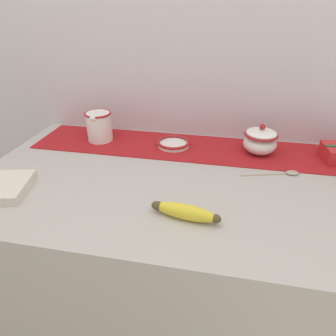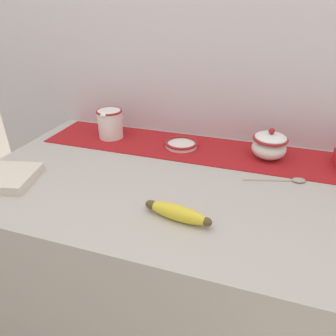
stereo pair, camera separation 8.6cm
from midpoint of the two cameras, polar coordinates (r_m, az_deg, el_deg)
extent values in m
cube|color=#B7B2AD|center=(1.22, -0.82, -21.17)|extent=(1.23, 0.70, 0.93)
cube|color=silver|center=(1.16, 2.91, 18.87)|extent=(2.03, 0.04, 2.40)
cube|color=#A8191E|center=(1.10, 1.41, 3.92)|extent=(1.13, 0.24, 0.00)
cylinder|color=white|center=(1.18, -15.05, 7.59)|extent=(0.09, 0.09, 0.11)
torus|color=#A31E23|center=(1.17, -15.37, 9.93)|extent=(0.10, 0.10, 0.01)
torus|color=white|center=(1.23, -13.96, 8.97)|extent=(0.06, 0.01, 0.06)
ellipsoid|color=white|center=(1.13, -16.27, 9.06)|extent=(0.03, 0.02, 0.02)
ellipsoid|color=white|center=(1.08, 14.92, 4.46)|extent=(0.11, 0.11, 0.07)
torus|color=#A31E23|center=(1.07, 15.14, 6.11)|extent=(0.12, 0.12, 0.01)
ellipsoid|color=white|center=(1.06, 15.18, 6.39)|extent=(0.10, 0.10, 0.03)
sphere|color=#A31E23|center=(1.06, 15.34, 7.52)|extent=(0.02, 0.02, 0.02)
cylinder|color=white|center=(1.11, -1.19, 4.44)|extent=(0.12, 0.12, 0.01)
torus|color=#A31E23|center=(1.11, -1.20, 4.91)|extent=(0.12, 0.12, 0.01)
ellipsoid|color=yellow|center=(0.74, 0.07, -8.50)|extent=(0.16, 0.06, 0.04)
ellipsoid|color=brown|center=(0.76, -5.18, -7.29)|extent=(0.04, 0.03, 0.02)
ellipsoid|color=brown|center=(0.72, 5.65, -9.70)|extent=(0.03, 0.03, 0.02)
cube|color=#A89E89|center=(0.96, 15.24, -1.34)|extent=(0.14, 0.04, 0.00)
ellipsoid|color=#A89E89|center=(0.99, 20.34, -0.92)|extent=(0.05, 0.04, 0.01)
cube|color=silver|center=(0.99, -31.59, -3.20)|extent=(0.18, 0.18, 0.03)
camera|label=1|loc=(0.04, -92.86, -1.58)|focal=32.00mm
camera|label=2|loc=(0.04, 87.14, 1.58)|focal=32.00mm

